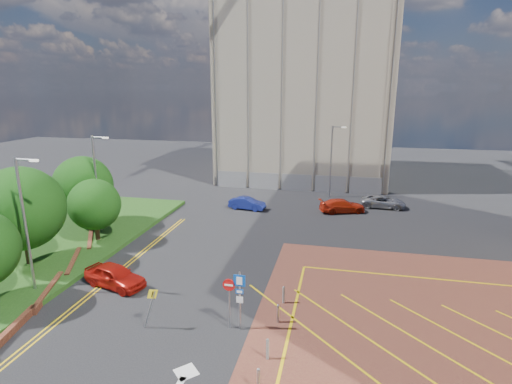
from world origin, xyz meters
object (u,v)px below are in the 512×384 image
(lamp_left_near, at_px, (26,220))
(car_silver_back, at_px, (383,202))
(tree_d, at_px, (83,185))
(sign_cluster, at_px, (236,295))
(tree_b, at_px, (21,209))
(lamp_left_far, at_px, (97,180))
(car_red_back, at_px, (342,206))
(lamp_back, at_px, (332,159))
(car_blue_back, at_px, (247,203))
(car_red_left, at_px, (115,276))
(warning_sign, at_px, (151,304))
(tree_c, at_px, (94,204))

(lamp_left_near, xyz_separation_m, car_silver_back, (21.99, 22.92, -4.04))
(tree_d, height_order, sign_cluster, tree_d)
(tree_b, xyz_separation_m, car_silver_back, (25.07, 19.92, -3.62))
(tree_d, bearing_deg, lamp_left_far, -25.68)
(lamp_left_far, xyz_separation_m, car_red_back, (19.87, 10.43, -4.01))
(tree_d, distance_m, lamp_back, 25.47)
(tree_d, height_order, lamp_left_near, lamp_left_near)
(lamp_left_far, bearing_deg, tree_b, -98.77)
(lamp_left_far, relative_size, car_blue_back, 2.14)
(car_red_left, bearing_deg, car_red_back, -20.61)
(car_red_back, bearing_deg, warning_sign, 138.37)
(sign_cluster, height_order, car_red_back, sign_cluster)
(tree_c, xyz_separation_m, lamp_left_near, (1.08, -8.00, 1.47))
(car_red_left, height_order, car_silver_back, car_red_left)
(lamp_left_near, bearing_deg, car_red_back, 48.81)
(warning_sign, bearing_deg, sign_cluster, 12.09)
(tree_b, distance_m, car_red_back, 27.49)
(lamp_back, bearing_deg, sign_cluster, -97.97)
(warning_sign, bearing_deg, tree_b, 157.02)
(car_blue_back, xyz_separation_m, car_silver_back, (13.56, 3.55, 0.00))
(lamp_left_far, height_order, car_red_left, lamp_left_far)
(car_red_left, bearing_deg, car_blue_back, 2.12)
(tree_c, relative_size, car_silver_back, 1.10)
(tree_d, bearing_deg, lamp_back, 36.09)
(lamp_left_near, bearing_deg, tree_c, 97.69)
(lamp_left_near, height_order, lamp_back, lamp_left_near)
(lamp_back, relative_size, car_blue_back, 2.14)
(tree_b, xyz_separation_m, car_red_back, (20.95, 17.43, -3.58))
(lamp_left_near, height_order, car_silver_back, lamp_left_near)
(sign_cluster, bearing_deg, tree_d, 144.42)
(tree_d, height_order, lamp_left_far, lamp_left_far)
(tree_b, distance_m, warning_sign, 12.90)
(tree_c, xyz_separation_m, car_red_left, (5.26, -6.20, -2.49))
(tree_b, xyz_separation_m, car_red_left, (7.26, -1.20, -3.53))
(car_blue_back, bearing_deg, car_silver_back, -67.84)
(lamp_left_far, distance_m, car_red_back, 22.80)
(lamp_left_far, bearing_deg, tree_d, 154.32)
(tree_c, bearing_deg, lamp_back, 45.68)
(tree_d, xyz_separation_m, sign_cluster, (16.80, -12.02, -1.92))
(sign_cluster, bearing_deg, lamp_left_far, 143.18)
(lamp_left_near, bearing_deg, lamp_left_far, 101.31)
(lamp_left_near, height_order, sign_cluster, lamp_left_near)
(lamp_back, xyz_separation_m, car_red_back, (1.37, -5.57, -3.71))
(car_silver_back, bearing_deg, tree_b, 130.78)
(tree_d, xyz_separation_m, warning_sign, (12.59, -12.92, -2.44))
(lamp_left_near, relative_size, car_red_back, 1.78)
(tree_d, xyz_separation_m, lamp_left_near, (4.08, -11.00, 0.79))
(lamp_left_near, relative_size, car_red_left, 1.93)
(tree_b, height_order, warning_sign, tree_b)
(car_red_left, xyz_separation_m, car_blue_back, (4.24, 17.57, -0.09))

